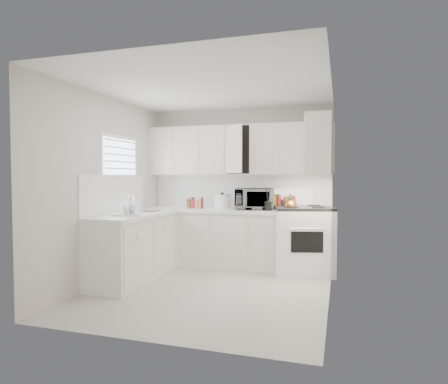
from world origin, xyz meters
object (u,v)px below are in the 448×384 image
at_px(stove, 303,231).
at_px(tea_kettle, 290,205).
at_px(dish_rack, 128,208).
at_px(microwave, 254,197).
at_px(utensil_crock, 268,199).
at_px(rice_cooker, 222,201).

bearing_deg(stove, tea_kettle, -152.49).
xyz_separation_m(tea_kettle, dish_rack, (-2.04, -1.13, 0.00)).
height_order(microwave, dish_rack, microwave).
height_order(stove, dish_rack, stove).
bearing_deg(utensil_crock, microwave, 147.88).
xyz_separation_m(tea_kettle, microwave, (-0.60, 0.26, 0.10)).
xyz_separation_m(microwave, utensil_crock, (0.25, -0.16, -0.03)).
relative_size(stove, dish_rack, 3.51).
height_order(stove, utensil_crock, stove).
xyz_separation_m(microwave, dish_rack, (-1.44, -1.39, -0.10)).
xyz_separation_m(microwave, rice_cooker, (-0.53, -0.02, -0.07)).
bearing_deg(tea_kettle, stove, 20.30).
relative_size(microwave, dish_rack, 1.62).
distance_m(stove, microwave, 0.93).
bearing_deg(utensil_crock, dish_rack, -143.98).
bearing_deg(stove, utensil_crock, 172.49).
distance_m(stove, dish_rack, 2.60).
relative_size(microwave, rice_cooker, 2.25).
xyz_separation_m(stove, utensil_crock, (-0.53, -0.06, 0.47)).
bearing_deg(tea_kettle, utensil_crock, 142.74).
height_order(tea_kettle, utensil_crock, utensil_crock).
bearing_deg(stove, dish_rack, -163.92).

